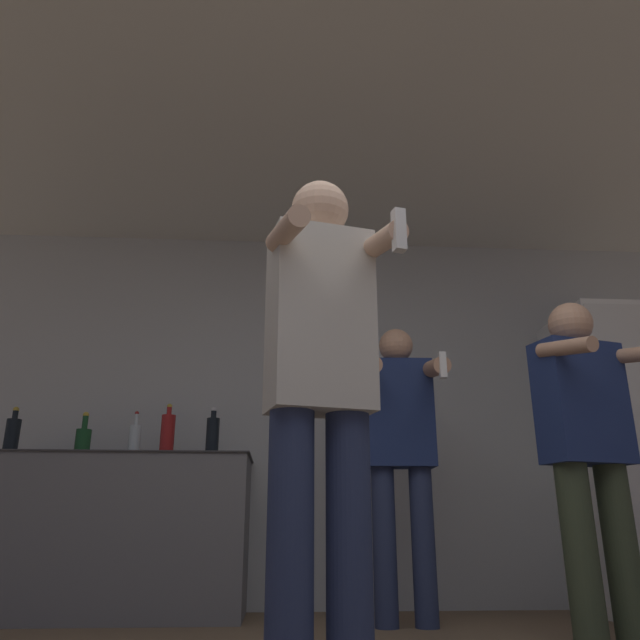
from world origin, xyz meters
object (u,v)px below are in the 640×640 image
Objects in this scene: bottle_tall_gin at (213,435)px; bottle_clear_vodka at (167,434)px; bottle_green_wine at (135,439)px; person_spectator_back at (400,440)px; person_woman_foreground at (321,387)px; bottle_brown_liquor at (83,440)px; bottle_dark_rum at (12,435)px; person_man_side at (588,443)px; refrigerator at (633,456)px.

bottle_clear_vodka is at bearing -180.00° from bottle_tall_gin.
person_spectator_back reaches higher than bottle_green_wine.
person_woman_foreground is at bearing -66.93° from bottle_clear_vodka.
bottle_brown_liquor is (-0.78, -0.00, -0.04)m from bottle_tall_gin.
person_woman_foreground is (1.02, -1.93, -0.09)m from bottle_green_wine.
bottle_tall_gin is at bearing 0.00° from bottle_dark_rum.
bottle_green_wine is 2.56m from person_man_side.
bottle_dark_rum is at bearing 180.00° from bottle_clear_vodka.
bottle_brown_liquor is 2.35m from person_woman_foreground.
person_woman_foreground reaches higher than bottle_tall_gin.
bottle_green_wine is at bearing 155.42° from person_man_side.
person_woman_foreground is (-2.13, -1.94, -0.01)m from refrigerator.
bottle_green_wine is 0.84× the size of bottle_clear_vodka.
refrigerator is 2.68m from bottle_tall_gin.
bottle_tall_gin is 0.19× the size of person_man_side.
bottle_clear_vodka reaches higher than bottle_brown_liquor.
refrigerator reaches higher than bottle_green_wine.
bottle_dark_rum is 0.18× the size of person_man_side.
person_spectator_back reaches higher than bottle_clear_vodka.
person_woman_foreground is 1.57m from person_man_side.
person_woman_foreground is at bearing -62.16° from bottle_green_wine.
person_spectator_back is (-0.75, 0.68, 0.10)m from person_man_side.
bottle_tall_gin is 1.05× the size of bottle_dark_rum.
person_man_side is at bearing -42.29° from person_spectator_back.
bottle_brown_liquor is at bearing -0.00° from bottle_dark_rum.
refrigerator is 1.35m from person_man_side.
bottle_clear_vodka is 1.11× the size of bottle_dark_rum.
bottle_tall_gin is 1.17m from person_spectator_back.
refrigerator is 3.46m from bottle_brown_liquor.
person_man_side reaches higher than bottle_green_wine.
refrigerator reaches higher than person_man_side.
refrigerator is 6.21× the size of bottle_tall_gin.
bottle_clear_vodka reaches higher than bottle_dark_rum.
person_man_side is at bearing -21.99° from bottle_brown_liquor.
refrigerator reaches higher than bottle_brown_liquor.
bottle_green_wine is at bearing 0.00° from bottle_dark_rum.
bottle_green_wine is 0.16× the size of person_woman_foreground.
person_woman_foreground is 1.65m from person_spectator_back.
bottle_dark_rum is (-3.88, -0.00, 0.10)m from refrigerator.
bottle_brown_liquor is 0.16× the size of person_woman_foreground.
person_spectator_back is (-1.58, -0.38, 0.03)m from refrigerator.
bottle_green_wine is 0.47m from bottle_tall_gin.
refrigerator reaches higher than person_spectator_back.
person_spectator_back reaches higher than person_man_side.
bottle_clear_vodka reaches higher than bottle_green_wine.
refrigerator is 1.15× the size of person_spectator_back.
person_spectator_back is at bearing -19.05° from bottle_tall_gin.
person_woman_foreground reaches higher than person_spectator_back.
person_man_side is at bearing -127.65° from refrigerator.
bottle_green_wine is at bearing -179.91° from refrigerator.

